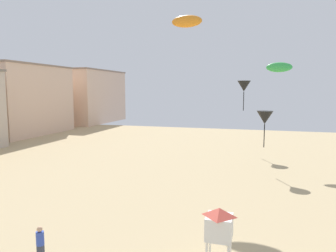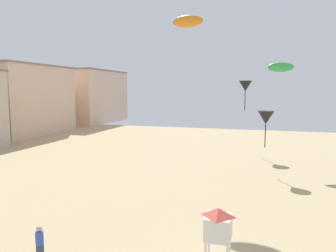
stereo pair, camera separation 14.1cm
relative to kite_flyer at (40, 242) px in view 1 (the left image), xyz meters
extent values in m
cube|color=beige|center=(-30.45, 33.57, 4.80)|extent=(10.36, 16.27, 11.43)
cube|color=#89715E|center=(-30.45, 33.57, 10.67)|extent=(10.57, 16.59, 0.30)
cube|color=beige|center=(-30.45, 54.85, 4.94)|extent=(11.89, 18.50, 11.71)
cube|color=#89715E|center=(-30.45, 54.85, 10.94)|extent=(12.12, 18.87, 0.30)
cylinder|color=#334CB2|center=(0.00, 0.00, 0.18)|extent=(0.34, 0.34, 0.60)
sphere|color=tan|center=(0.00, 0.00, 0.60)|extent=(0.24, 0.24, 0.24)
cylinder|color=white|center=(7.03, 2.44, -0.32)|extent=(0.10, 0.10, 1.20)
cylinder|color=white|center=(7.93, 2.44, -0.32)|extent=(0.10, 0.10, 1.20)
cube|color=white|center=(7.48, 1.99, 0.78)|extent=(1.10, 1.10, 1.00)
pyramid|color=#D14C3D|center=(7.48, 1.99, 1.46)|extent=(1.10, 1.10, 0.35)
ellipsoid|color=green|center=(10.78, 24.83, 8.98)|extent=(2.65, 0.74, 1.03)
ellipsoid|color=orange|center=(2.74, 16.09, 12.40)|extent=(2.65, 0.74, 1.03)
cone|color=black|center=(6.99, 29.01, 7.05)|extent=(1.61, 1.61, 1.32)
cylinder|color=black|center=(6.99, 29.01, 5.22)|extent=(0.09, 0.09, 2.34)
cone|color=black|center=(9.42, 18.78, 4.10)|extent=(1.47, 1.47, 1.20)
cylinder|color=black|center=(9.42, 18.78, 2.44)|extent=(0.08, 0.08, 2.13)
camera|label=1|loc=(9.00, -10.93, 6.59)|focal=33.70mm
camera|label=2|loc=(9.14, -10.89, 6.59)|focal=33.70mm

